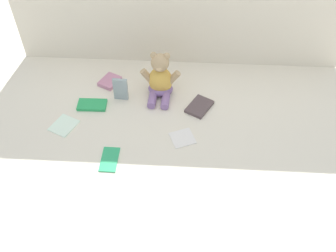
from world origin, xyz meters
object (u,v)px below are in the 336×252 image
object	(u,v)px
book_case_2	(64,125)
book_case_5	(199,107)
book_case_1	(109,159)
book_case_4	(121,89)
teddy_bear	(160,80)
book_case_0	(110,81)
book_case_6	(92,105)
book_case_3	(183,138)

from	to	relation	value
book_case_2	book_case_5	distance (m)	0.61
book_case_1	book_case_4	bearing A→B (deg)	91.23
teddy_bear	book_case_0	world-z (taller)	teddy_bear
book_case_6	book_case_2	bearing A→B (deg)	-38.79
book_case_1	book_case_6	world-z (taller)	book_case_6
book_case_1	book_case_2	size ratio (longest dim) A/B	1.14
book_case_5	teddy_bear	bearing A→B (deg)	3.96
book_case_4	book_case_5	distance (m)	0.37
teddy_bear	book_case_4	bearing A→B (deg)	-163.89
book_case_4	book_case_5	bearing A→B (deg)	-3.30
book_case_2	book_case_5	bearing A→B (deg)	38.42
book_case_5	book_case_1	bearing A→B (deg)	71.02
book_case_1	book_case_5	world-z (taller)	book_case_5
teddy_bear	book_case_2	world-z (taller)	teddy_bear
teddy_bear	book_case_3	distance (m)	0.31
book_case_2	book_case_4	bearing A→B (deg)	64.40
book_case_0	book_case_3	distance (m)	0.50
book_case_3	book_case_6	bearing A→B (deg)	134.79
teddy_bear	book_case_0	size ratio (longest dim) A/B	2.27
book_case_0	book_case_5	size ratio (longest dim) A/B	0.79
book_case_3	book_case_6	size ratio (longest dim) A/B	0.73
book_case_0	book_case_5	bearing A→B (deg)	-172.91
book_case_0	book_case_2	bearing A→B (deg)	88.53
teddy_bear	book_case_2	bearing A→B (deg)	-147.77
book_case_3	book_case_4	bearing A→B (deg)	118.71
teddy_bear	book_case_5	distance (m)	0.22
teddy_bear	book_case_1	world-z (taller)	teddy_bear
book_case_2	book_case_6	xyz separation A→B (m)	(0.10, 0.13, 0.00)
book_case_2	teddy_bear	bearing A→B (deg)	54.41
book_case_3	book_case_5	distance (m)	0.20
book_case_2	book_case_3	bearing A→B (deg)	19.71
book_case_0	book_case_6	world-z (taller)	book_case_0
book_case_6	book_case_0	bearing A→B (deg)	160.45
book_case_1	book_case_5	xyz separation A→B (m)	(0.36, 0.32, 0.00)
teddy_bear	book_case_3	world-z (taller)	teddy_bear
book_case_2	book_case_6	size ratio (longest dim) A/B	0.84
book_case_2	book_case_5	size ratio (longest dim) A/B	0.87
book_case_4	book_case_0	bearing A→B (deg)	127.49
book_case_3	book_case_6	distance (m)	0.46
book_case_3	book_case_5	bearing A→B (deg)	46.82
teddy_bear	book_case_4	size ratio (longest dim) A/B	1.99
book_case_0	book_case_6	size ratio (longest dim) A/B	0.76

